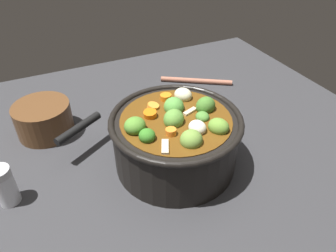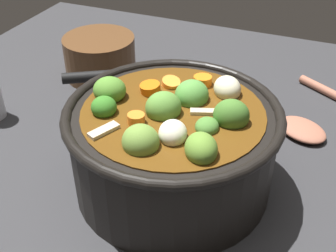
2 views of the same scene
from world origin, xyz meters
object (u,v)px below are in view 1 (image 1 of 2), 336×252
wooden_spoon (195,94)px  small_saucepan (45,119)px  cooking_pot (176,139)px  salt_shaker (4,186)px

wooden_spoon → small_saucepan: 0.41m
cooking_pot → salt_shaker: bearing=-96.3°
small_saucepan → cooking_pot: bearing=46.3°
cooking_pot → small_saucepan: (-0.23, -0.24, -0.03)m
salt_shaker → cooking_pot: bearing=83.7°
cooking_pot → salt_shaker: cooking_pot is taller
cooking_pot → wooden_spoon: size_ratio=1.22×
salt_shaker → small_saucepan: size_ratio=0.39×
salt_shaker → small_saucepan: (-0.19, 0.10, -0.00)m
wooden_spoon → small_saucepan: small_saucepan is taller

